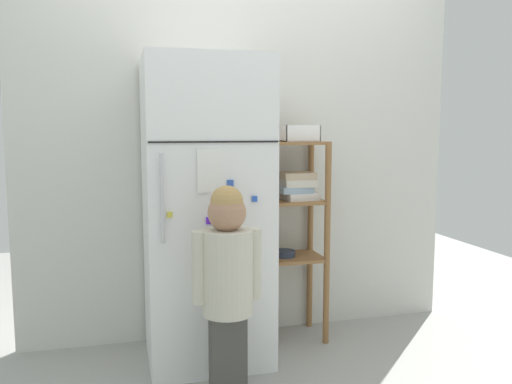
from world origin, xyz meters
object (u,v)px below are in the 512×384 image
(refrigerator, at_px, (206,212))
(fruit_bin, at_px, (299,135))
(child_standing, at_px, (227,272))
(pantry_shelf_unit, at_px, (295,213))

(refrigerator, relative_size, fruit_bin, 7.85)
(refrigerator, distance_m, child_standing, 0.52)
(refrigerator, xyz_separation_m, pantry_shelf_unit, (0.56, 0.14, -0.05))
(pantry_shelf_unit, relative_size, fruit_bin, 5.72)
(child_standing, xyz_separation_m, fruit_bin, (0.56, 0.63, 0.62))
(fruit_bin, bearing_deg, child_standing, -131.94)
(child_standing, bearing_deg, fruit_bin, 48.06)
(child_standing, bearing_deg, refrigerator, 91.92)
(child_standing, height_order, pantry_shelf_unit, pantry_shelf_unit)
(refrigerator, xyz_separation_m, fruit_bin, (0.58, 0.14, 0.41))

